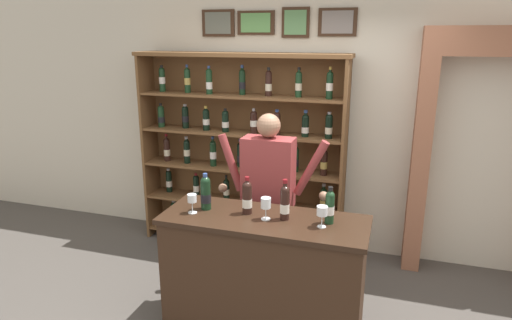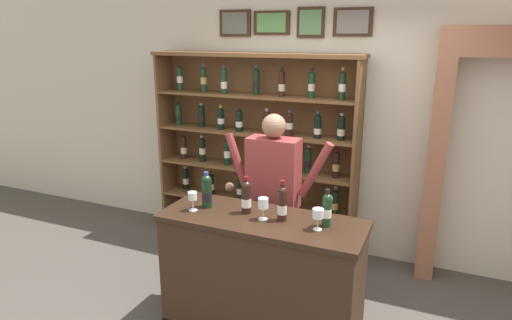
# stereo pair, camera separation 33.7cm
# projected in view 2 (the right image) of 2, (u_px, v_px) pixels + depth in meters

# --- Properties ---
(back_wall) EXTENTS (12.00, 0.19, 3.22)m
(back_wall) POSITION_uv_depth(u_px,v_px,m) (336.00, 103.00, 4.63)
(back_wall) COLOR beige
(back_wall) RESTS_ON ground
(wine_shelf) EXTENTS (2.28, 0.37, 2.13)m
(wine_shelf) POSITION_uv_depth(u_px,v_px,m) (255.00, 147.00, 4.82)
(wine_shelf) COLOR brown
(wine_shelf) RESTS_ON ground
(archway_doorway) EXTENTS (1.37, 0.45, 2.38)m
(archway_doorway) POSITION_uv_depth(u_px,v_px,m) (511.00, 147.00, 3.97)
(archway_doorway) COLOR #935B42
(archway_doorway) RESTS_ON ground
(tasting_counter) EXTENTS (1.56, 0.59, 0.98)m
(tasting_counter) POSITION_uv_depth(u_px,v_px,m) (262.00, 276.00, 3.46)
(tasting_counter) COLOR #382316
(tasting_counter) RESTS_ON ground
(shopkeeper) EXTENTS (1.00, 0.22, 1.67)m
(shopkeeper) POSITION_uv_depth(u_px,v_px,m) (273.00, 186.00, 3.87)
(shopkeeper) COLOR #2D3347
(shopkeeper) RESTS_ON ground
(tasting_bottle_rosso) EXTENTS (0.08, 0.08, 0.29)m
(tasting_bottle_rosso) POSITION_uv_depth(u_px,v_px,m) (207.00, 191.00, 3.51)
(tasting_bottle_rosso) COLOR black
(tasting_bottle_rosso) RESTS_ON tasting_counter
(tasting_bottle_prosecco) EXTENTS (0.08, 0.08, 0.29)m
(tasting_bottle_prosecco) POSITION_uv_depth(u_px,v_px,m) (246.00, 197.00, 3.39)
(tasting_bottle_prosecco) COLOR black
(tasting_bottle_prosecco) RESTS_ON tasting_counter
(tasting_bottle_riserva) EXTENTS (0.07, 0.07, 0.31)m
(tasting_bottle_riserva) POSITION_uv_depth(u_px,v_px,m) (282.00, 203.00, 3.25)
(tasting_bottle_riserva) COLOR black
(tasting_bottle_riserva) RESTS_ON tasting_counter
(tasting_bottle_vin_santo) EXTENTS (0.07, 0.07, 0.28)m
(tasting_bottle_vin_santo) POSITION_uv_depth(u_px,v_px,m) (327.00, 209.00, 3.16)
(tasting_bottle_vin_santo) COLOR #19381E
(tasting_bottle_vin_santo) RESTS_ON tasting_counter
(wine_glass_right) EXTENTS (0.07, 0.07, 0.15)m
(wine_glass_right) POSITION_uv_depth(u_px,v_px,m) (193.00, 197.00, 3.45)
(wine_glass_right) COLOR silver
(wine_glass_right) RESTS_ON tasting_counter
(wine_glass_left) EXTENTS (0.08, 0.08, 0.16)m
(wine_glass_left) POSITION_uv_depth(u_px,v_px,m) (318.00, 214.00, 3.10)
(wine_glass_left) COLOR silver
(wine_glass_left) RESTS_ON tasting_counter
(wine_glass_center) EXTENTS (0.08, 0.08, 0.17)m
(wine_glass_center) POSITION_uv_depth(u_px,v_px,m) (263.00, 204.00, 3.27)
(wine_glass_center) COLOR silver
(wine_glass_center) RESTS_ON tasting_counter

